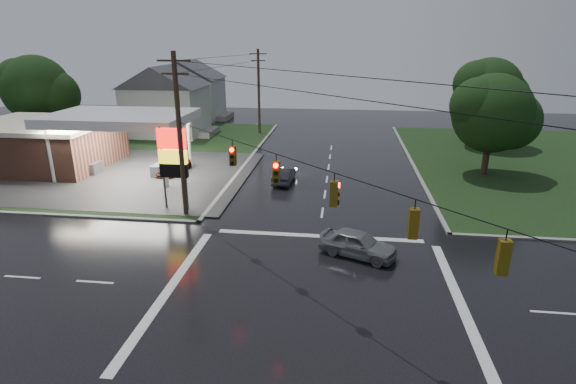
# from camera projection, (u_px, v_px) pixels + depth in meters

# --- Properties ---
(ground) EXTENTS (120.00, 120.00, 0.00)m
(ground) POSITION_uv_depth(u_px,v_px,m) (311.00, 296.00, 21.53)
(ground) COLOR black
(ground) RESTS_ON ground
(grass_nw) EXTENTS (36.00, 36.00, 0.08)m
(grass_nw) POSITION_uv_depth(u_px,v_px,m) (91.00, 151.00, 48.93)
(grass_nw) COLOR black
(grass_nw) RESTS_ON ground
(gas_station) EXTENTS (26.20, 18.00, 5.60)m
(gas_station) POSITION_uv_depth(u_px,v_px,m) (54.00, 141.00, 42.16)
(gas_station) COLOR #2D2D2D
(gas_station) RESTS_ON ground
(pylon_sign) EXTENTS (2.00, 0.35, 6.00)m
(pylon_sign) POSITION_uv_depth(u_px,v_px,m) (173.00, 155.00, 31.29)
(pylon_sign) COLOR #59595E
(pylon_sign) RESTS_ON ground
(utility_pole_nw) EXTENTS (2.20, 0.32, 11.00)m
(utility_pole_nw) POSITION_uv_depth(u_px,v_px,m) (180.00, 134.00, 29.68)
(utility_pole_nw) COLOR #382619
(utility_pole_nw) RESTS_ON ground
(utility_pole_n) EXTENTS (2.20, 0.32, 10.50)m
(utility_pole_n) POSITION_uv_depth(u_px,v_px,m) (259.00, 91.00, 56.51)
(utility_pole_n) COLOR #382619
(utility_pole_n) RESTS_ON ground
(traffic_signals) EXTENTS (26.87, 26.87, 1.47)m
(traffic_signals) POSITION_uv_depth(u_px,v_px,m) (313.00, 167.00, 19.40)
(traffic_signals) COLOR black
(traffic_signals) RESTS_ON ground
(house_near) EXTENTS (11.05, 8.48, 8.60)m
(house_near) POSITION_uv_depth(u_px,v_px,m) (166.00, 100.00, 56.31)
(house_near) COLOR silver
(house_near) RESTS_ON ground
(house_far) EXTENTS (11.05, 8.48, 8.60)m
(house_far) POSITION_uv_depth(u_px,v_px,m) (190.00, 89.00, 67.68)
(house_far) COLOR silver
(house_far) RESTS_ON ground
(tree_nw_behind) EXTENTS (8.93, 7.60, 10.00)m
(tree_nw_behind) POSITION_uv_depth(u_px,v_px,m) (38.00, 89.00, 51.59)
(tree_nw_behind) COLOR black
(tree_nw_behind) RESTS_ON ground
(tree_ne_near) EXTENTS (7.99, 6.80, 8.98)m
(tree_ne_near) POSITION_uv_depth(u_px,v_px,m) (494.00, 114.00, 38.72)
(tree_ne_near) COLOR black
(tree_ne_near) RESTS_ON ground
(tree_ne_far) EXTENTS (8.46, 7.20, 9.80)m
(tree_ne_far) POSITION_uv_depth(u_px,v_px,m) (490.00, 91.00, 49.43)
(tree_ne_far) COLOR black
(tree_ne_far) RESTS_ON ground
(car_north) EXTENTS (1.68, 4.11, 1.33)m
(car_north) POSITION_uv_depth(u_px,v_px,m) (284.00, 175.00, 38.30)
(car_north) COLOR #22252B
(car_north) RESTS_ON ground
(car_crossing) EXTENTS (4.75, 3.36, 1.50)m
(car_crossing) POSITION_uv_depth(u_px,v_px,m) (358.00, 244.00, 25.33)
(car_crossing) COLOR slate
(car_crossing) RESTS_ON ground
(car_pump) EXTENTS (2.43, 4.81, 1.34)m
(car_pump) POSITION_uv_depth(u_px,v_px,m) (174.00, 166.00, 40.95)
(car_pump) COLOR #4D1D11
(car_pump) RESTS_ON ground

